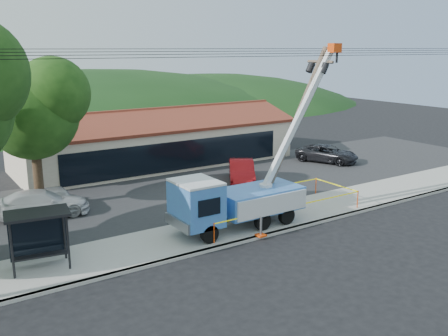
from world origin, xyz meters
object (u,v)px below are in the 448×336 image
car_red (241,184)px  utility_truck (235,199)px  leaning_pole (295,124)px  car_dark (327,163)px  bus_shelter (38,226)px  car_white (43,218)px  car_silver (59,212)px

car_red → utility_truck: bearing=-95.0°
leaning_pole → car_dark: size_ratio=1.85×
leaning_pole → utility_truck: bearing=-173.9°
bus_shelter → car_red: 16.83m
car_dark → car_white: bearing=157.8°
car_silver → car_white: car_white is taller
leaning_pole → car_red: 8.73m
utility_truck → car_white: (-7.98, 7.63, -1.73)m
utility_truck → car_red: bearing=52.6°
car_silver → car_dark: size_ratio=0.78×
car_silver → car_dark: car_dark is taller
leaning_pole → bus_shelter: size_ratio=3.33×
utility_truck → leaning_pole: bearing=6.1°
car_white → car_silver: bearing=-51.8°
utility_truck → bus_shelter: 9.77m
car_silver → car_dark: bearing=1.4°
utility_truck → leaning_pole: utility_truck is taller
car_dark → utility_truck: bearing=-175.2°
bus_shelter → car_silver: (2.80, 7.44, -1.99)m
bus_shelter → car_dark: size_ratio=0.55×
bus_shelter → car_silver: bearing=78.0°
car_red → car_white: car_red is taller
bus_shelter → car_red: bearing=32.0°
leaning_pole → car_red: leaning_pole is taller
utility_truck → leaning_pole: (4.31, 0.46, 3.51)m
car_silver → car_red: size_ratio=0.82×
car_silver → bus_shelter: bearing=-110.8°
utility_truck → car_dark: utility_truck is taller
utility_truck → car_dark: (15.33, 8.76, -1.73)m
utility_truck → car_red: utility_truck is taller
utility_truck → car_dark: bearing=29.7°
car_red → car_dark: (9.73, 1.44, 0.00)m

